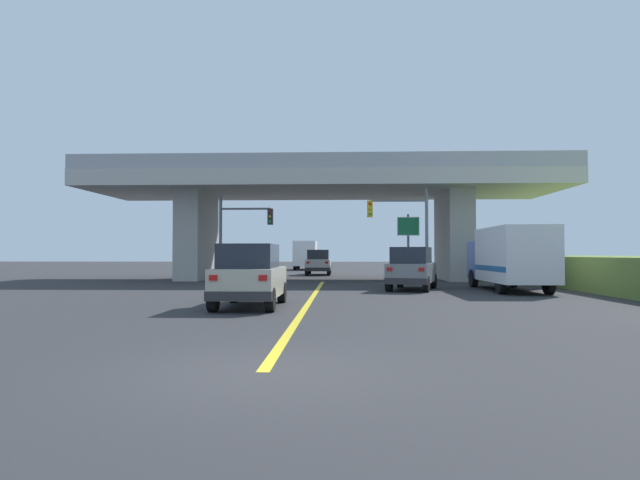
# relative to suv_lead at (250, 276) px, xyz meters

# --- Properties ---
(ground) EXTENTS (160.00, 160.00, 0.00)m
(ground) POSITION_rel_suv_lead_xyz_m (1.79, 18.53, -1.01)
(ground) COLOR #2B2B2D
(overpass_bridge) EXTENTS (30.20, 9.38, 7.58)m
(overpass_bridge) POSITION_rel_suv_lead_xyz_m (1.79, 18.53, 4.34)
(overpass_bridge) COLOR #B7B5AD
(overpass_bridge) RESTS_ON ground
(lane_divider_stripe) EXTENTS (0.20, 25.25, 0.01)m
(lane_divider_stripe) POSITION_rel_suv_lead_xyz_m (1.79, 3.10, -1.01)
(lane_divider_stripe) COLOR yellow
(lane_divider_stripe) RESTS_ON ground
(suv_lead) EXTENTS (1.95, 4.28, 2.02)m
(suv_lead) POSITION_rel_suv_lead_xyz_m (0.00, 0.00, 0.00)
(suv_lead) COLOR #B7B29E
(suv_lead) RESTS_ON ground
(suv_crossing) EXTENTS (2.95, 4.62, 2.02)m
(suv_crossing) POSITION_rel_suv_lead_xyz_m (6.27, 8.54, -0.00)
(suv_crossing) COLOR slate
(suv_crossing) RESTS_ON ground
(box_truck) EXTENTS (2.33, 7.11, 2.90)m
(box_truck) POSITION_rel_suv_lead_xyz_m (10.70, 8.05, 0.54)
(box_truck) COLOR navy
(box_truck) RESTS_ON ground
(sedan_oncoming) EXTENTS (1.96, 4.85, 2.02)m
(sedan_oncoming) POSITION_rel_suv_lead_xyz_m (1.09, 26.60, 0.00)
(sedan_oncoming) COLOR silver
(sedan_oncoming) RESTS_ON ground
(traffic_signal_nearside) EXTENTS (3.54, 0.36, 5.49)m
(traffic_signal_nearside) POSITION_rel_suv_lead_xyz_m (6.69, 14.41, 2.50)
(traffic_signal_nearside) COLOR slate
(traffic_signal_nearside) RESTS_ON ground
(traffic_signal_farside) EXTENTS (3.24, 0.36, 5.18)m
(traffic_signal_farside) POSITION_rel_suv_lead_xyz_m (-3.18, 14.93, 2.24)
(traffic_signal_farside) COLOR #56595E
(traffic_signal_farside) RESTS_ON ground
(highway_sign) EXTENTS (1.33, 0.17, 4.09)m
(highway_sign) POSITION_rel_suv_lead_xyz_m (6.98, 15.66, 1.93)
(highway_sign) COLOR #56595E
(highway_sign) RESTS_ON ground
(semi_truck_distant) EXTENTS (2.33, 6.43, 3.02)m
(semi_truck_distant) POSITION_rel_suv_lead_xyz_m (-0.88, 40.71, 0.58)
(semi_truck_distant) COLOR navy
(semi_truck_distant) RESTS_ON ground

